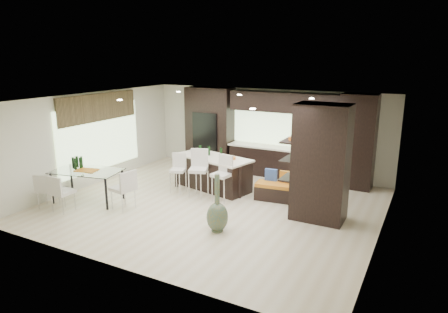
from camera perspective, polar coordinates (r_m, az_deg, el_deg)
The scene contains 22 objects.
ground at distance 10.30m, azimuth -1.58°, elevation -6.94°, with size 8.00×8.00×0.00m, color beige.
back_wall at distance 12.98m, azimuth 6.02°, elevation 3.65°, with size 8.00×0.02×2.70m, color beige.
left_wall at distance 12.32m, azimuth -18.05°, elevation 2.45°, with size 0.02×7.00×2.70m, color beige.
right_wall at distance 8.71m, azimuth 21.95°, elevation -2.63°, with size 0.02×7.00×2.70m, color beige.
ceiling at distance 9.66m, azimuth -1.69°, elevation 8.16°, with size 8.00×7.00×0.02m, color white.
window_left at distance 12.43m, azimuth -17.27°, elevation 2.60°, with size 0.04×3.20×1.90m, color #B2D199.
window_back at distance 12.70m, azimuth 8.49°, elevation 4.25°, with size 3.40×0.04×1.20m, color #B2D199.
stone_accent at distance 12.27m, azimuth -17.48°, elevation 6.71°, with size 0.08×3.00×0.80m, color brown.
ceiling_spots at distance 9.88m, azimuth -0.96°, elevation 8.19°, with size 4.00×3.00×0.02m, color white.
back_cabinetry at distance 12.50m, azimuth 7.58°, elevation 3.19°, with size 6.80×0.68×2.70m, color black.
refrigerator at distance 13.54m, azimuth -2.11°, elevation 2.44°, with size 0.90×0.68×1.90m, color black.
partition_column at distance 9.32m, azimuth 13.68°, elevation -0.93°, with size 1.20×0.80×2.70m, color black.
kitchen_island at distance 11.42m, azimuth -1.53°, elevation -2.32°, with size 2.24×0.96×0.93m, color black.
stool_left at distance 11.14m, azimuth -6.59°, elevation -2.96°, with size 0.39×0.39×0.89m, color beige.
stool_mid at distance 10.73m, azimuth -3.67°, elevation -3.13°, with size 0.46×0.46×1.05m, color beige.
stool_right at distance 10.42m, azimuth -0.38°, elevation -3.82°, with size 0.43×0.43×0.98m, color beige.
bench at distance 10.63m, azimuth 7.74°, elevation -5.06°, with size 1.20×0.46×0.46m, color black.
floor_vase at distance 8.62m, azimuth -0.98°, elevation -6.67°, with size 0.47×0.47×1.29m, color #45533B, non-canonical shape.
dining_table at distance 11.02m, azimuth -18.86°, elevation -3.99°, with size 1.74×0.98×0.84m, color white.
chair_near at distance 10.52m, azimuth -22.03°, elevation -5.06°, with size 0.47×0.47×0.86m, color beige.
chair_far at distance 10.94m, azimuth -23.83°, elevation -4.61°, with size 0.45×0.45×0.83m, color beige.
chair_end at distance 10.20m, azimuth -14.21°, elevation -4.82°, with size 0.51×0.51×0.94m, color beige.
Camera 1 is at (4.75, -8.35, 3.73)m, focal length 32.00 mm.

